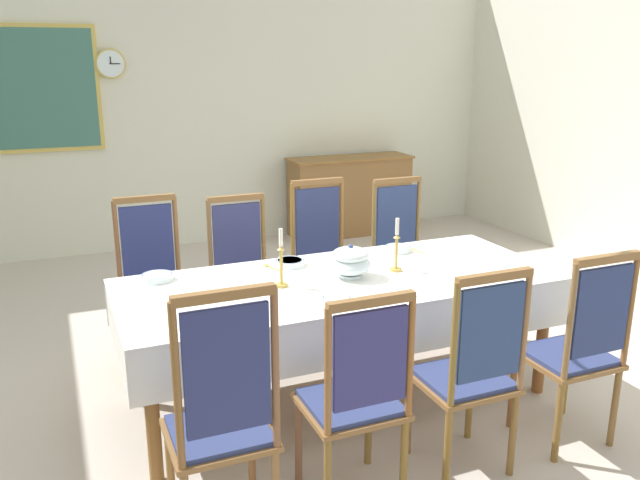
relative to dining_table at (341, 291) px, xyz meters
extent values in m
cube|color=beige|center=(0.00, 0.17, -0.72)|extent=(7.03, 7.19, 0.04)
cube|color=silver|center=(0.00, 3.80, 0.86)|extent=(7.03, 0.08, 3.11)
cylinder|color=brown|center=(-1.17, -0.41, -0.33)|extent=(0.07, 0.07, 0.74)
cylinder|color=brown|center=(1.17, -0.41, -0.33)|extent=(0.07, 0.07, 0.74)
cylinder|color=brown|center=(-1.17, 0.41, -0.33)|extent=(0.07, 0.07, 0.74)
cylinder|color=brown|center=(1.17, 0.41, -0.33)|extent=(0.07, 0.07, 0.74)
cube|color=brown|center=(0.00, 0.00, 0.00)|extent=(2.42, 0.90, 0.08)
cube|color=brown|center=(0.00, 0.00, 0.06)|extent=(2.54, 1.02, 0.03)
cube|color=white|center=(0.00, 0.00, 0.07)|extent=(2.56, 1.04, 0.00)
cube|color=white|center=(0.00, -0.51, -0.07)|extent=(2.56, 0.00, 0.29)
cube|color=white|center=(0.00, 0.51, -0.07)|extent=(2.56, 0.00, 0.29)
cube|color=white|center=(-1.27, 0.00, -0.07)|extent=(0.00, 1.04, 0.29)
cube|color=white|center=(1.27, 0.00, -0.07)|extent=(0.00, 1.04, 0.29)
cylinder|color=brown|center=(-1.14, -0.67, -0.47)|extent=(0.04, 0.04, 0.45)
cylinder|color=brown|center=(-0.76, -0.67, -0.47)|extent=(0.04, 0.04, 0.45)
cube|color=brown|center=(-0.95, -0.85, -0.23)|extent=(0.44, 0.42, 0.03)
cube|color=navy|center=(-0.95, -0.85, -0.21)|extent=(0.40, 0.38, 0.02)
cylinder|color=brown|center=(-1.15, -1.04, 0.13)|extent=(0.03, 0.03, 0.69)
cylinder|color=brown|center=(-0.76, -1.04, 0.13)|extent=(0.03, 0.03, 0.69)
cube|color=navy|center=(-0.95, -1.04, 0.16)|extent=(0.34, 0.02, 0.52)
cube|color=brown|center=(-0.95, -1.04, 0.47)|extent=(0.40, 0.04, 0.04)
cylinder|color=brown|center=(-0.76, 0.67, -0.47)|extent=(0.04, 0.04, 0.45)
cylinder|color=brown|center=(-1.14, 0.67, -0.47)|extent=(0.04, 0.04, 0.45)
cylinder|color=brown|center=(-0.76, 1.03, -0.47)|extent=(0.04, 0.04, 0.45)
cylinder|color=brown|center=(-1.14, 1.03, -0.47)|extent=(0.04, 0.04, 0.45)
cube|color=brown|center=(-0.95, 0.85, -0.23)|extent=(0.44, 0.42, 0.03)
cube|color=navy|center=(-0.95, 0.85, -0.21)|extent=(0.40, 0.38, 0.02)
cylinder|color=brown|center=(-0.76, 1.04, 0.10)|extent=(0.03, 0.03, 0.64)
cylinder|color=brown|center=(-1.15, 1.04, 0.10)|extent=(0.03, 0.03, 0.64)
cube|color=navy|center=(-0.95, 1.04, 0.13)|extent=(0.34, 0.02, 0.49)
cube|color=brown|center=(-0.95, 1.04, 0.42)|extent=(0.40, 0.04, 0.04)
cylinder|color=brown|center=(-0.52, -0.67, -0.47)|extent=(0.04, 0.04, 0.45)
cylinder|color=brown|center=(-0.14, -0.67, -0.47)|extent=(0.04, 0.04, 0.45)
cylinder|color=brown|center=(-0.14, -1.03, -0.47)|extent=(0.04, 0.04, 0.45)
cube|color=brown|center=(-0.33, -0.85, -0.23)|extent=(0.44, 0.42, 0.03)
cube|color=navy|center=(-0.33, -0.85, -0.21)|extent=(0.40, 0.38, 0.02)
cylinder|color=brown|center=(-0.53, -1.04, 0.07)|extent=(0.03, 0.03, 0.57)
cylinder|color=brown|center=(-0.14, -1.04, 0.07)|extent=(0.03, 0.03, 0.57)
cube|color=navy|center=(-0.33, -1.04, 0.10)|extent=(0.34, 0.02, 0.44)
cube|color=brown|center=(-0.33, -1.04, 0.35)|extent=(0.40, 0.04, 0.04)
cylinder|color=brown|center=(-0.14, 0.67, -0.47)|extent=(0.04, 0.04, 0.45)
cylinder|color=brown|center=(-0.52, 0.67, -0.47)|extent=(0.04, 0.04, 0.45)
cylinder|color=brown|center=(-0.14, 1.03, -0.47)|extent=(0.04, 0.04, 0.45)
cylinder|color=brown|center=(-0.52, 1.03, -0.47)|extent=(0.04, 0.04, 0.45)
cube|color=brown|center=(-0.33, 0.85, -0.23)|extent=(0.44, 0.42, 0.03)
cube|color=navy|center=(-0.33, 0.85, -0.21)|extent=(0.40, 0.38, 0.02)
cylinder|color=brown|center=(-0.14, 1.04, 0.08)|extent=(0.03, 0.03, 0.60)
cylinder|color=brown|center=(-0.53, 1.04, 0.08)|extent=(0.03, 0.03, 0.60)
cube|color=navy|center=(-0.33, 1.04, 0.11)|extent=(0.34, 0.02, 0.45)
cube|color=brown|center=(-0.33, 1.04, 0.38)|extent=(0.40, 0.04, 0.04)
cylinder|color=brown|center=(0.09, -0.67, -0.47)|extent=(0.04, 0.04, 0.45)
cylinder|color=olive|center=(0.47, -0.67, -0.47)|extent=(0.04, 0.04, 0.45)
cylinder|color=olive|center=(0.09, -1.03, -0.47)|extent=(0.04, 0.04, 0.45)
cylinder|color=brown|center=(0.47, -1.03, -0.47)|extent=(0.04, 0.04, 0.45)
cube|color=brown|center=(0.28, -0.85, -0.23)|extent=(0.44, 0.42, 0.03)
cube|color=navy|center=(0.28, -0.85, -0.21)|extent=(0.40, 0.38, 0.02)
cylinder|color=brown|center=(0.09, -1.04, 0.08)|extent=(0.03, 0.03, 0.60)
cylinder|color=brown|center=(0.48, -1.04, 0.08)|extent=(0.03, 0.03, 0.60)
cube|color=navy|center=(0.28, -1.04, 0.11)|extent=(0.34, 0.02, 0.45)
cube|color=brown|center=(0.28, -1.04, 0.38)|extent=(0.40, 0.04, 0.04)
cylinder|color=brown|center=(0.47, 0.67, -0.47)|extent=(0.04, 0.04, 0.45)
cylinder|color=brown|center=(0.09, 0.67, -0.47)|extent=(0.04, 0.04, 0.45)
cylinder|color=brown|center=(0.47, 1.03, -0.47)|extent=(0.04, 0.04, 0.45)
cylinder|color=brown|center=(0.09, 1.03, -0.47)|extent=(0.04, 0.04, 0.45)
cube|color=brown|center=(0.28, 0.85, -0.23)|extent=(0.44, 0.42, 0.03)
cube|color=navy|center=(0.28, 0.85, -0.21)|extent=(0.40, 0.38, 0.02)
cylinder|color=brown|center=(0.48, 1.04, 0.11)|extent=(0.03, 0.03, 0.67)
cylinder|color=olive|center=(0.09, 1.04, 0.11)|extent=(0.03, 0.03, 0.67)
cube|color=navy|center=(0.28, 1.04, 0.15)|extent=(0.34, 0.02, 0.51)
cube|color=brown|center=(0.28, 1.04, 0.45)|extent=(0.40, 0.04, 0.04)
cylinder|color=brown|center=(0.75, -0.67, -0.47)|extent=(0.04, 0.04, 0.45)
cylinder|color=olive|center=(1.13, -0.67, -0.47)|extent=(0.04, 0.04, 0.45)
cylinder|color=brown|center=(0.75, -1.03, -0.47)|extent=(0.04, 0.04, 0.45)
cylinder|color=brown|center=(1.13, -1.03, -0.47)|extent=(0.04, 0.04, 0.45)
cube|color=brown|center=(0.94, -0.85, -0.23)|extent=(0.44, 0.42, 0.03)
cube|color=navy|center=(0.94, -0.85, -0.21)|extent=(0.40, 0.38, 0.02)
cylinder|color=brown|center=(0.75, -1.04, 0.08)|extent=(0.03, 0.03, 0.60)
cylinder|color=brown|center=(1.14, -1.04, 0.08)|extent=(0.03, 0.03, 0.60)
cube|color=navy|center=(0.94, -1.04, 0.11)|extent=(0.34, 0.02, 0.46)
cube|color=brown|center=(0.94, -1.04, 0.38)|extent=(0.40, 0.04, 0.04)
cylinder|color=brown|center=(1.13, 0.67, -0.47)|extent=(0.04, 0.04, 0.45)
cylinder|color=brown|center=(0.75, 0.67, -0.47)|extent=(0.04, 0.04, 0.45)
cylinder|color=brown|center=(1.13, 1.03, -0.47)|extent=(0.04, 0.04, 0.45)
cylinder|color=brown|center=(0.75, 1.03, -0.47)|extent=(0.04, 0.04, 0.45)
cube|color=brown|center=(0.94, 0.85, -0.23)|extent=(0.44, 0.42, 0.03)
cube|color=navy|center=(0.94, 0.85, -0.21)|extent=(0.40, 0.38, 0.02)
cylinder|color=brown|center=(1.14, 1.04, 0.09)|extent=(0.03, 0.03, 0.63)
cylinder|color=brown|center=(0.75, 1.04, 0.09)|extent=(0.03, 0.03, 0.63)
cube|color=navy|center=(0.94, 1.04, 0.13)|extent=(0.34, 0.02, 0.48)
cube|color=brown|center=(0.94, 1.04, 0.41)|extent=(0.40, 0.04, 0.04)
cylinder|color=white|center=(0.06, 0.00, 0.09)|extent=(0.13, 0.13, 0.02)
ellipsoid|color=white|center=(0.06, 0.00, 0.15)|extent=(0.24, 0.24, 0.11)
ellipsoid|color=white|center=(0.06, 0.00, 0.22)|extent=(0.22, 0.22, 0.08)
sphere|color=#36487F|center=(0.06, 0.00, 0.26)|extent=(0.03, 0.03, 0.03)
cylinder|color=gold|center=(-0.37, 0.00, 0.08)|extent=(0.07, 0.07, 0.02)
cylinder|color=gold|center=(-0.37, 0.00, 0.19)|extent=(0.02, 0.02, 0.20)
cone|color=gold|center=(-0.37, 0.00, 0.30)|extent=(0.04, 0.04, 0.02)
cylinder|color=silver|center=(-0.37, 0.00, 0.36)|extent=(0.02, 0.02, 0.10)
cylinder|color=gold|center=(0.37, 0.00, 0.08)|extent=(0.07, 0.07, 0.02)
cylinder|color=gold|center=(0.37, 0.00, 0.19)|extent=(0.02, 0.02, 0.19)
cone|color=gold|center=(0.37, 0.00, 0.29)|extent=(0.04, 0.04, 0.02)
cylinder|color=silver|center=(0.37, 0.00, 0.35)|extent=(0.02, 0.02, 0.10)
cylinder|color=white|center=(-0.19, 0.34, 0.09)|extent=(0.18, 0.18, 0.04)
cylinder|color=white|center=(-0.19, 0.34, 0.10)|extent=(0.15, 0.15, 0.03)
torus|color=#36487F|center=(-0.19, 0.34, 0.11)|extent=(0.18, 0.18, 0.01)
cylinder|color=white|center=(0.58, 0.35, 0.09)|extent=(0.17, 0.17, 0.04)
cylinder|color=white|center=(0.58, 0.35, 0.10)|extent=(0.14, 0.14, 0.03)
torus|color=#36487F|center=(0.58, 0.35, 0.11)|extent=(0.16, 0.16, 0.01)
cylinder|color=white|center=(-0.99, 0.38, 0.09)|extent=(0.18, 0.18, 0.04)
cylinder|color=white|center=(-0.99, 0.38, 0.10)|extent=(0.15, 0.15, 0.03)
torus|color=#36487F|center=(-0.99, 0.38, 0.11)|extent=(0.17, 0.17, 0.01)
cylinder|color=white|center=(-0.18, -0.35, 0.09)|extent=(0.15, 0.15, 0.03)
cylinder|color=white|center=(-0.18, -0.35, 0.09)|extent=(0.12, 0.12, 0.02)
torus|color=#36487F|center=(-0.18, -0.35, 0.10)|extent=(0.15, 0.15, 0.01)
cube|color=gold|center=(-0.30, 0.31, 0.08)|extent=(0.05, 0.14, 0.00)
ellipsoid|color=gold|center=(-0.33, 0.39, 0.08)|extent=(0.03, 0.05, 0.01)
cube|color=gold|center=(0.69, 0.32, 0.08)|extent=(0.03, 0.14, 0.00)
ellipsoid|color=gold|center=(0.68, 0.40, 0.08)|extent=(0.03, 0.05, 0.01)
cube|color=brown|center=(1.69, 3.48, -0.26)|extent=(1.40, 0.44, 0.88)
cube|color=brown|center=(1.69, 3.48, 0.20)|extent=(1.44, 0.48, 0.02)
cube|color=olive|center=(2.04, 3.71, -0.26)|extent=(0.59, 0.01, 0.70)
cube|color=brown|center=(1.34, 3.71, -0.26)|extent=(0.59, 0.01, 0.70)
cylinder|color=#D1B251|center=(-0.84, 3.73, 1.25)|extent=(0.29, 0.05, 0.29)
cylinder|color=white|center=(-0.84, 3.70, 1.25)|extent=(0.26, 0.01, 0.26)
cube|color=black|center=(-0.84, 3.70, 1.28)|extent=(0.01, 0.00, 0.07)
cube|color=black|center=(-0.80, 3.70, 1.25)|extent=(0.10, 0.00, 0.01)
cube|color=#D1B251|center=(-1.59, 3.74, 1.02)|extent=(1.26, 0.04, 1.22)
cube|color=#3D7064|center=(-1.59, 3.72, 1.02)|extent=(1.18, 0.01, 1.14)
camera|label=1|loc=(-1.50, -3.28, 1.33)|focal=36.66mm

